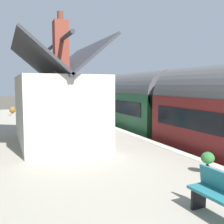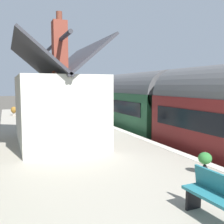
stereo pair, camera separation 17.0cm
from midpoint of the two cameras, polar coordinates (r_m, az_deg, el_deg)
The scene contains 18 objects.
ground_plane at distance 16.00m, azimuth 5.49°, elevation -6.83°, with size 160.00×160.00×0.00m, color #4C473F.
platform at distance 14.47m, azimuth -9.77°, elevation -6.30°, with size 32.00×6.54×0.96m, color #A39B8C.
platform_edge_coping at distance 15.31m, azimuth 1.59°, elevation -3.69°, with size 32.00×0.36×0.02m, color beige.
rail_near at distance 16.78m, azimuth 10.43°, elevation -6.07°, with size 52.00×0.08×0.14m, color gray.
rail_far at distance 16.06m, azimuth 6.06°, elevation -6.53°, with size 52.00×0.08×0.14m, color gray.
train at distance 14.63m, azimuth 11.85°, elevation 0.67°, with size 17.23×2.73×4.32m.
station_building at distance 11.94m, azimuth -11.42°, elevation 1.27°, with size 5.82×3.53×5.44m.
bench_near_building at distance 22.18m, azimuth -11.91°, elevation 0.34°, with size 1.41×0.48×0.88m.
bench_mid_platform at distance 19.86m, azimuth -10.91°, elevation -0.26°, with size 1.42×0.50×0.88m.
bench_platform_end at distance 5.53m, azimuth 22.67°, elevation -16.45°, with size 1.42×0.50×0.88m.
planter_by_door at distance 8.14m, azimuth 19.98°, elevation -10.27°, with size 0.38×0.38×0.67m.
planter_bench_left at distance 21.98m, azimuth -15.46°, elevation 0.08°, with size 0.58×0.58×0.87m.
planter_edge_far at distance 23.72m, azimuth -20.25°, elevation 0.25°, with size 0.49×0.49×0.74m.
planter_under_sign at distance 25.88m, azimuth -18.95°, elevation 0.51°, with size 1.05×0.32×0.61m.
planter_corner_building at distance 22.69m, azimuth -14.19°, elevation -0.09°, with size 1.07×0.32×0.58m.
planter_bench_right at distance 22.87m, azimuth -18.90°, elevation -0.18°, with size 0.75×0.32×0.58m.
planter_edge_near at distance 17.03m, azimuth -13.51°, elevation -1.86°, with size 0.99×0.32×0.65m.
station_sign_board at distance 18.36m, azimuth -4.94°, elevation 1.57°, with size 0.96×0.06×1.57m.
Camera 2 is at (-13.87, 7.15, 3.48)m, focal length 42.34 mm.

